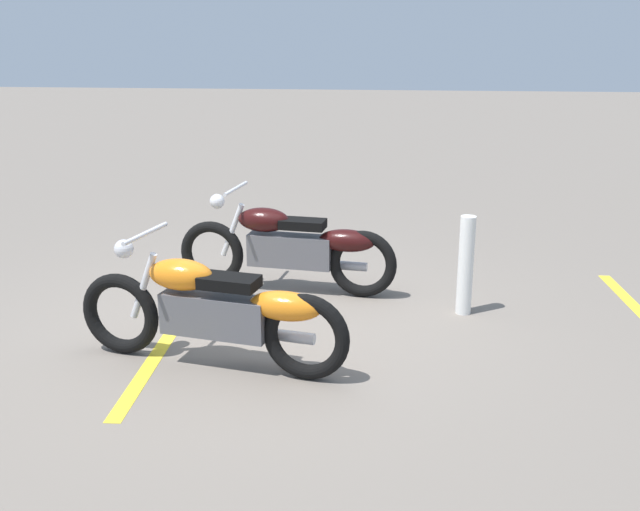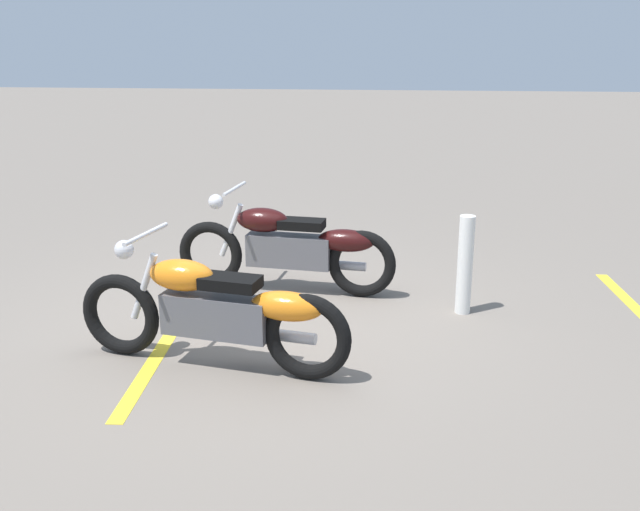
# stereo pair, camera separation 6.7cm
# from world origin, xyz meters

# --- Properties ---
(ground_plane) EXTENTS (60.00, 60.00, 0.00)m
(ground_plane) POSITION_xyz_m (0.00, 0.00, 0.00)
(ground_plane) COLOR slate
(motorcycle_bright_foreground) EXTENTS (2.21, 0.68, 1.04)m
(motorcycle_bright_foreground) POSITION_xyz_m (-0.16, -0.90, 0.46)
(motorcycle_bright_foreground) COLOR black
(motorcycle_bright_foreground) RESTS_ON ground
(motorcycle_dark_foreground) EXTENTS (2.23, 0.62, 1.04)m
(motorcycle_dark_foreground) POSITION_xyz_m (0.13, 0.89, 0.46)
(motorcycle_dark_foreground) COLOR black
(motorcycle_dark_foreground) RESTS_ON ground
(bollard_post) EXTENTS (0.14, 0.14, 0.92)m
(bollard_post) POSITION_xyz_m (1.80, 0.47, 0.46)
(bollard_post) COLOR white
(bollard_post) RESTS_ON ground
(parking_stripe_near) EXTENTS (0.31, 3.20, 0.01)m
(parking_stripe_near) POSITION_xyz_m (-0.74, -0.25, 0.00)
(parking_stripe_near) COLOR yellow
(parking_stripe_near) RESTS_ON ground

